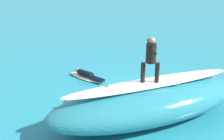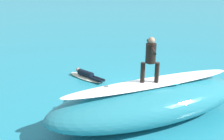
% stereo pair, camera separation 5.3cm
% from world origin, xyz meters
% --- Properties ---
extents(ground_plane, '(120.00, 120.00, 0.00)m').
position_xyz_m(ground_plane, '(0.00, 0.00, 0.00)').
color(ground_plane, teal).
extents(wave_crest, '(7.56, 4.55, 1.35)m').
position_xyz_m(wave_crest, '(0.10, 1.69, 0.68)').
color(wave_crest, teal).
rests_on(wave_crest, ground_plane).
extents(wave_foam_lip, '(6.04, 2.76, 0.08)m').
position_xyz_m(wave_foam_lip, '(0.10, 1.69, 1.39)').
color(wave_foam_lip, white).
rests_on(wave_foam_lip, wave_crest).
extents(surfboard_riding, '(2.06, 0.53, 0.07)m').
position_xyz_m(surfboard_riding, '(0.16, 1.71, 1.39)').
color(surfboard_riding, '#33B2D1').
rests_on(surfboard_riding, wave_crest).
extents(surfer_riding, '(0.61, 1.46, 1.54)m').
position_xyz_m(surfer_riding, '(0.16, 1.71, 2.32)').
color(surfer_riding, black).
rests_on(surfer_riding, surfboard_riding).
extents(surfboard_paddling, '(1.81, 1.71, 0.10)m').
position_xyz_m(surfboard_paddling, '(2.44, -2.03, 0.05)').
color(surfboard_paddling, '#EAE5C6').
rests_on(surfboard_paddling, ground_plane).
extents(surfer_paddling, '(1.38, 1.27, 0.30)m').
position_xyz_m(surfer_paddling, '(2.34, -1.95, 0.23)').
color(surfer_paddling, black).
rests_on(surfer_paddling, surfboard_paddling).
extents(foam_patch_mid, '(0.55, 0.35, 0.09)m').
position_xyz_m(foam_patch_mid, '(1.96, 2.00, 0.05)').
color(foam_patch_mid, white).
rests_on(foam_patch_mid, ground_plane).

